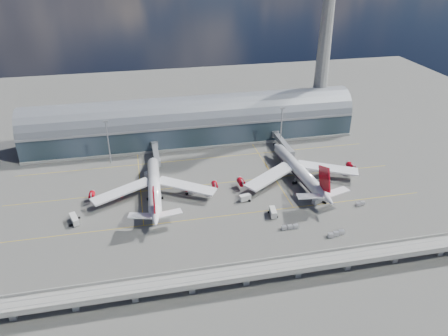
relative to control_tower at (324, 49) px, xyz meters
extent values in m
plane|color=#474744|center=(-85.00, -83.00, -51.64)|extent=(500.00, 500.00, 0.00)
cube|color=gold|center=(-85.00, -93.00, -51.63)|extent=(200.00, 0.25, 0.01)
cube|color=gold|center=(-85.00, -63.00, -51.63)|extent=(200.00, 0.25, 0.01)
cube|color=gold|center=(-85.00, -33.00, -51.63)|extent=(200.00, 0.25, 0.01)
cube|color=gold|center=(-120.00, -53.00, -51.63)|extent=(0.25, 80.00, 0.01)
cube|color=gold|center=(-50.00, -53.00, -51.63)|extent=(0.25, 80.00, 0.01)
cube|color=#202E36|center=(-85.00, -5.00, -44.64)|extent=(200.00, 28.00, 14.00)
cylinder|color=slate|center=(-85.00, -5.00, -37.64)|extent=(200.00, 28.00, 28.00)
cube|color=gray|center=(-85.00, -19.00, -37.64)|extent=(200.00, 1.00, 1.20)
cube|color=gray|center=(-85.00, -5.00, -51.04)|extent=(200.00, 30.00, 1.20)
cube|color=gray|center=(0.00, 0.00, -47.64)|extent=(18.00, 18.00, 8.00)
cone|color=gray|center=(0.00, 0.00, -6.64)|extent=(10.00, 10.00, 90.00)
cube|color=gray|center=(-85.00, -138.00, -46.14)|extent=(220.00, 8.50, 1.20)
cube|color=gray|center=(-85.00, -142.00, -45.04)|extent=(220.00, 0.40, 1.20)
cube|color=gray|center=(-85.00, -134.00, -45.04)|extent=(220.00, 0.40, 1.20)
cube|color=gray|center=(-85.00, -139.50, -45.49)|extent=(220.00, 0.12, 0.12)
cube|color=gray|center=(-85.00, -136.50, -45.49)|extent=(220.00, 0.12, 0.12)
cube|color=gray|center=(-165.00, -138.00, -49.14)|extent=(2.20, 2.20, 5.00)
cube|color=gray|center=(-145.00, -138.00, -49.14)|extent=(2.20, 2.20, 5.00)
cube|color=gray|center=(-125.00, -138.00, -49.14)|extent=(2.20, 2.20, 5.00)
cube|color=gray|center=(-105.00, -138.00, -49.14)|extent=(2.20, 2.20, 5.00)
cube|color=gray|center=(-85.00, -138.00, -49.14)|extent=(2.20, 2.20, 5.00)
cube|color=gray|center=(-65.00, -138.00, -49.14)|extent=(2.20, 2.20, 5.00)
cube|color=gray|center=(-45.00, -138.00, -49.14)|extent=(2.20, 2.20, 5.00)
cube|color=gray|center=(-25.00, -138.00, -49.14)|extent=(2.20, 2.20, 5.00)
cube|color=gray|center=(-5.00, -138.00, -49.14)|extent=(2.20, 2.20, 5.00)
cylinder|color=gray|center=(-135.00, -28.00, -39.14)|extent=(0.70, 0.70, 25.00)
cube|color=gray|center=(-135.00, -28.00, -26.44)|extent=(3.00, 0.40, 1.00)
cylinder|color=gray|center=(-35.00, -28.00, -39.14)|extent=(0.70, 0.70, 25.00)
cube|color=gray|center=(-35.00, -28.00, -26.44)|extent=(3.00, 0.40, 1.00)
cylinder|color=white|center=(-113.25, -68.40, -45.90)|extent=(8.25, 49.30, 5.92)
cone|color=white|center=(-111.95, -41.11, -45.90)|extent=(6.27, 7.68, 5.92)
cone|color=white|center=(-114.64, -97.53, -45.16)|extent=(6.44, 11.37, 5.92)
cube|color=#A80714|center=(-114.51, -94.76, -37.85)|extent=(1.17, 11.08, 12.25)
cube|color=white|center=(-128.81, -69.51, -46.64)|extent=(30.14, 19.43, 2.39)
cube|color=white|center=(-97.87, -70.98, -46.64)|extent=(29.43, 21.61, 2.39)
cylinder|color=#A80714|center=(-129.30, -67.63, -48.31)|extent=(3.18, 4.76, 2.96)
cylinder|color=#A80714|center=(-143.05, -66.98, -48.31)|extent=(3.18, 4.76, 2.96)
cylinder|color=#A80714|center=(-97.21, -69.16, -48.31)|extent=(3.18, 4.76, 2.96)
cylinder|color=#A80714|center=(-83.46, -69.82, -48.31)|extent=(3.18, 4.76, 2.96)
cylinder|color=gray|center=(-112.43, -51.11, -50.25)|extent=(0.46, 0.46, 2.78)
cylinder|color=gray|center=(-116.39, -71.95, -50.25)|extent=(0.56, 0.56, 2.78)
cylinder|color=gray|center=(-110.47, -72.24, -50.25)|extent=(0.56, 0.56, 2.78)
cylinder|color=black|center=(-116.39, -71.95, -51.13)|extent=(2.10, 1.48, 1.39)
cylinder|color=black|center=(-110.47, -72.24, -51.13)|extent=(2.10, 1.48, 1.39)
cylinder|color=white|center=(-38.74, -67.46, -45.52)|extent=(9.68, 50.41, 6.01)
cone|color=white|center=(-40.81, -39.37, -45.52)|extent=(6.60, 8.71, 6.01)
cone|color=white|center=(-36.51, -97.61, -44.69)|extent=(6.91, 12.84, 6.01)
cube|color=#A80714|center=(-36.74, -94.51, -36.82)|extent=(1.64, 12.41, 13.72)
cube|color=white|center=(-54.77, -70.72, -46.35)|extent=(30.86, 23.68, 2.57)
cube|color=white|center=(-22.41, -68.33, -46.35)|extent=(31.94, 20.19, 2.57)
cylinder|color=black|center=(-38.74, -67.46, -47.18)|extent=(8.40, 45.22, 5.11)
cylinder|color=#A80714|center=(-55.52, -68.70, -48.22)|extent=(3.69, 5.41, 3.32)
cylinder|color=#A80714|center=(-69.90, -69.76, -48.22)|extent=(3.69, 5.41, 3.32)
cylinder|color=#A80714|center=(-21.96, -66.22, -48.22)|extent=(3.69, 5.41, 3.32)
cylinder|color=#A80714|center=(-7.58, -65.16, -48.22)|extent=(3.69, 5.41, 3.32)
cylinder|color=gray|center=(-40.04, -49.84, -50.08)|extent=(0.52, 0.52, 3.11)
cylinder|color=gray|center=(-41.74, -71.83, -50.08)|extent=(0.62, 0.62, 3.11)
cylinder|color=gray|center=(-35.13, -71.35, -50.08)|extent=(0.62, 0.62, 3.11)
cylinder|color=black|center=(-41.74, -71.83, -51.07)|extent=(2.39, 1.72, 1.55)
cylinder|color=black|center=(-35.13, -71.35, -51.07)|extent=(2.39, 1.72, 1.55)
cube|color=gray|center=(-109.75, -31.00, -46.44)|extent=(3.00, 24.00, 3.00)
cube|color=gray|center=(-109.75, -43.00, -46.44)|extent=(3.60, 3.60, 3.40)
cylinder|color=gray|center=(-109.75, -19.00, -46.44)|extent=(4.40, 4.40, 4.00)
cylinder|color=gray|center=(-109.75, -43.00, -49.94)|extent=(0.50, 0.50, 3.40)
cylinder|color=black|center=(-109.75, -43.00, -51.29)|extent=(1.40, 0.80, 0.80)
cube|color=gray|center=(-35.24, -33.00, -46.44)|extent=(3.00, 28.00, 3.00)
cube|color=gray|center=(-35.24, -47.00, -46.44)|extent=(3.60, 3.60, 3.40)
cylinder|color=gray|center=(-35.24, -19.00, -46.44)|extent=(4.40, 4.40, 4.00)
cylinder|color=gray|center=(-35.24, -47.00, -49.94)|extent=(0.50, 0.50, 3.40)
cylinder|color=black|center=(-35.24, -47.00, -51.29)|extent=(1.40, 0.80, 0.80)
cube|color=beige|center=(-149.94, -84.20, -49.83)|extent=(4.93, 8.32, 2.94)
cylinder|color=black|center=(-149.16, -81.80, -51.13)|extent=(3.00, 1.84, 1.02)
cylinder|color=black|center=(-150.73, -86.61, -51.13)|extent=(3.00, 1.84, 1.02)
cube|color=beige|center=(-70.93, -82.32, -49.88)|extent=(5.93, 3.74, 2.86)
cylinder|color=black|center=(-69.22, -82.73, -51.14)|extent=(1.60, 2.90, 0.99)
cylinder|color=black|center=(-72.64, -81.91, -51.14)|extent=(1.60, 2.90, 0.99)
cube|color=beige|center=(-36.59, -91.15, -50.05)|extent=(8.13, 5.62, 2.58)
cylinder|color=black|center=(-34.32, -92.29, -51.19)|extent=(1.92, 2.62, 0.89)
cylinder|color=black|center=(-38.86, -90.01, -51.19)|extent=(1.92, 2.62, 0.89)
cube|color=beige|center=(-61.60, -97.27, -49.84)|extent=(3.40, 7.00, 2.92)
cylinder|color=black|center=(-61.87, -95.14, -51.13)|extent=(2.91, 1.35, 1.01)
cylinder|color=black|center=(-61.33, -99.41, -51.13)|extent=(2.91, 1.35, 1.01)
cube|color=beige|center=(-96.33, -69.01, -49.81)|extent=(4.22, 6.24, 2.97)
cylinder|color=black|center=(-95.78, -67.27, -51.12)|extent=(3.04, 1.84, 1.03)
cylinder|color=black|center=(-96.88, -70.76, -51.12)|extent=(3.04, 1.84, 1.03)
cube|color=beige|center=(-114.52, -50.84, -49.82)|extent=(5.84, 7.15, 2.95)
cylinder|color=black|center=(-113.36, -49.00, -51.13)|extent=(2.94, 2.38, 1.02)
cylinder|color=black|center=(-115.68, -52.68, -51.13)|extent=(2.94, 2.38, 1.02)
cube|color=gray|center=(-60.23, -108.82, -51.38)|extent=(2.48, 1.68, 0.31)
cube|color=#BABABF|center=(-60.23, -108.82, -50.56)|extent=(2.07, 1.57, 1.53)
cube|color=gray|center=(-57.57, -108.86, -51.38)|extent=(2.48, 1.68, 0.31)
cube|color=#BABABF|center=(-57.57, -108.86, -50.56)|extent=(2.07, 1.57, 1.53)
cube|color=gray|center=(-54.92, -108.91, -51.38)|extent=(2.48, 1.68, 0.31)
cube|color=#BABABF|center=(-54.92, -108.91, -50.56)|extent=(2.07, 1.57, 1.53)
cube|color=gray|center=(-42.74, -118.17, -51.37)|extent=(2.86, 2.18, 0.32)
cube|color=#BABABF|center=(-42.74, -118.17, -50.51)|extent=(2.42, 1.99, 1.61)
cube|color=gray|center=(-40.00, -117.64, -51.37)|extent=(2.86, 2.18, 0.32)
cube|color=#BABABF|center=(-40.00, -117.64, -50.51)|extent=(2.42, 1.99, 1.61)
cube|color=gray|center=(-37.25, -117.11, -51.37)|extent=(2.86, 2.18, 0.32)
cube|color=#BABABF|center=(-37.25, -117.11, -50.51)|extent=(2.42, 1.99, 1.61)
cube|color=gray|center=(-19.50, -98.03, -51.40)|extent=(2.49, 1.87, 0.28)
cube|color=#BABABF|center=(-19.50, -98.03, -50.65)|extent=(2.10, 1.71, 1.42)
cube|color=gray|center=(-17.09, -97.62, -51.40)|extent=(2.49, 1.87, 0.28)
cube|color=#BABABF|center=(-17.09, -97.62, -50.65)|extent=(2.10, 1.71, 1.42)
camera|label=1|loc=(-118.28, -255.64, 60.88)|focal=35.00mm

